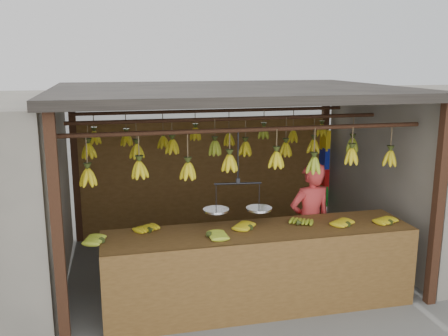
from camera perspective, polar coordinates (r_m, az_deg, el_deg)
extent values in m
plane|color=#5B5B57|center=(6.84, 0.59, -11.23)|extent=(80.00, 80.00, 0.00)
cube|color=black|center=(4.88, -18.47, -7.34)|extent=(0.10, 0.10, 2.30)
cube|color=black|center=(5.99, 23.27, -4.07)|extent=(0.10, 0.10, 2.30)
cube|color=black|center=(7.77, -16.62, 0.05)|extent=(0.10, 0.10, 2.30)
cube|color=black|center=(8.51, 11.33, 1.38)|extent=(0.10, 0.10, 2.30)
cube|color=black|center=(6.28, 0.64, 8.81)|extent=(4.30, 3.30, 0.10)
cylinder|color=black|center=(5.36, 3.20, 4.40)|extent=(4.00, 0.05, 0.05)
cylinder|color=black|center=(6.31, 0.63, 5.64)|extent=(4.00, 0.05, 0.05)
cylinder|color=black|center=(7.28, -1.27, 6.55)|extent=(4.00, 0.05, 0.05)
cube|color=brown|center=(7.95, -1.99, -1.00)|extent=(4.00, 0.06, 1.80)
cube|color=brown|center=(5.56, 4.08, -7.44)|extent=(3.43, 0.76, 0.08)
cube|color=brown|center=(5.38, 5.25, -12.89)|extent=(3.43, 0.04, 0.90)
cube|color=black|center=(5.21, -12.66, -14.56)|extent=(0.07, 0.07, 0.82)
cube|color=black|center=(6.11, 19.90, -10.84)|extent=(0.07, 0.07, 0.82)
cube|color=black|center=(5.81, -12.76, -11.62)|extent=(0.07, 0.07, 0.82)
cube|color=black|center=(6.63, 16.77, -8.76)|extent=(0.07, 0.07, 0.82)
ellipsoid|color=#92A523|center=(5.30, -13.69, -8.00)|extent=(0.28, 0.24, 0.06)
ellipsoid|color=gold|center=(5.48, -8.31, -7.06)|extent=(0.28, 0.30, 0.06)
ellipsoid|color=#92A523|center=(5.26, -1.66, -7.78)|extent=(0.25, 0.19, 0.06)
ellipsoid|color=gold|center=(5.52, 3.16, -6.79)|extent=(0.30, 0.29, 0.06)
ellipsoid|color=#92A523|center=(5.70, 8.67, -6.30)|extent=(0.28, 0.30, 0.06)
ellipsoid|color=gold|center=(5.78, 14.14, -6.27)|extent=(0.28, 0.30, 0.06)
ellipsoid|color=gold|center=(5.98, 18.62, -5.93)|extent=(0.26, 0.29, 0.06)
ellipsoid|color=gold|center=(5.26, -15.27, -1.04)|extent=(0.16, 0.16, 0.28)
ellipsoid|color=gold|center=(5.22, -9.62, -0.20)|extent=(0.16, 0.16, 0.28)
ellipsoid|color=gold|center=(5.31, -4.13, -0.35)|extent=(0.16, 0.16, 0.28)
ellipsoid|color=gold|center=(5.35, 0.64, 0.56)|extent=(0.16, 0.16, 0.28)
ellipsoid|color=gold|center=(5.47, 5.99, 0.93)|extent=(0.16, 0.16, 0.28)
ellipsoid|color=#92A523|center=(5.65, 10.22, 0.29)|extent=(0.16, 0.16, 0.28)
ellipsoid|color=gold|center=(5.83, 14.35, 1.30)|extent=(0.16, 0.16, 0.28)
ellipsoid|color=gold|center=(6.16, 18.43, 1.06)|extent=(0.16, 0.16, 0.28)
ellipsoid|color=gold|center=(6.20, -15.20, 1.91)|extent=(0.16, 0.16, 0.28)
ellipsoid|color=gold|center=(6.18, -9.93, 1.91)|extent=(0.16, 0.16, 0.28)
ellipsoid|color=gold|center=(6.22, -5.93, 2.44)|extent=(0.16, 0.16, 0.28)
ellipsoid|color=#92A523|center=(6.30, -1.04, 2.29)|extent=(0.16, 0.16, 0.28)
ellipsoid|color=gold|center=(6.44, 2.45, 2.20)|extent=(0.16, 0.16, 0.28)
ellipsoid|color=gold|center=(6.57, 7.05, 2.10)|extent=(0.16, 0.16, 0.28)
ellipsoid|color=gold|center=(6.77, 10.19, 2.45)|extent=(0.16, 0.16, 0.28)
ellipsoid|color=#92A523|center=(6.99, 14.45, 2.59)|extent=(0.16, 0.16, 0.28)
ellipsoid|color=gold|center=(7.17, -14.58, 3.36)|extent=(0.16, 0.16, 0.28)
ellipsoid|color=gold|center=(7.13, -11.08, 3.24)|extent=(0.16, 0.16, 0.28)
ellipsoid|color=gold|center=(7.23, -6.94, 2.95)|extent=(0.16, 0.16, 0.28)
ellipsoid|color=gold|center=(7.31, -3.29, 3.92)|extent=(0.16, 0.16, 0.28)
ellipsoid|color=gold|center=(7.43, 0.57, 3.27)|extent=(0.16, 0.16, 0.28)
ellipsoid|color=#92A523|center=(7.49, 4.56, 4.05)|extent=(0.16, 0.16, 0.28)
ellipsoid|color=gold|center=(7.72, 7.88, 3.59)|extent=(0.16, 0.16, 0.28)
ellipsoid|color=gold|center=(7.86, 11.11, 4.24)|extent=(0.16, 0.16, 0.28)
cylinder|color=black|center=(5.36, 1.61, 1.26)|extent=(0.02, 0.02, 0.59)
cylinder|color=black|center=(5.43, 1.59, -1.78)|extent=(0.52, 0.09, 0.02)
cylinder|color=silver|center=(5.48, -0.90, -4.88)|extent=(0.28, 0.28, 0.02)
cylinder|color=silver|center=(5.54, 4.02, -4.71)|extent=(0.28, 0.28, 0.02)
imported|color=#BF3333|center=(6.30, 9.79, -6.13)|extent=(0.59, 0.43, 1.52)
cube|color=yellow|center=(8.30, 11.47, 3.19)|extent=(0.08, 0.26, 0.34)
cube|color=#1426BF|center=(8.35, 11.38, 1.16)|extent=(0.08, 0.26, 0.34)
cube|color=red|center=(8.42, 11.28, -1.16)|extent=(0.08, 0.26, 0.34)
cube|color=#199926|center=(8.49, 11.20, -3.02)|extent=(0.08, 0.26, 0.34)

